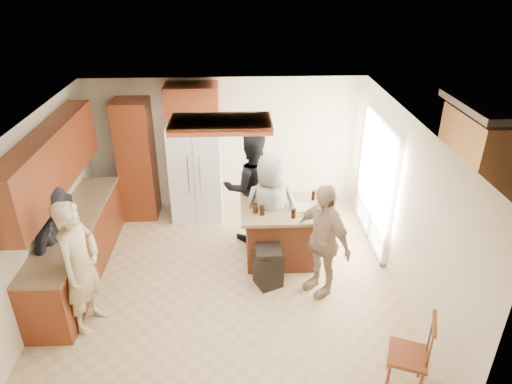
{
  "coord_description": "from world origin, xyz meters",
  "views": [
    {
      "loc": [
        0.21,
        -5.39,
        4.33
      ],
      "look_at": [
        0.47,
        0.78,
        1.15
      ],
      "focal_mm": 32.0,
      "sensor_mm": 36.0,
      "label": 1
    }
  ],
  "objects_px": {
    "person_front_left": "(81,267)",
    "refrigerator": "(196,171)",
    "trash_bin": "(268,267)",
    "person_side_right": "(322,240)",
    "kitchen_island": "(282,232)",
    "spindle_chair": "(410,356)",
    "person_behind_left": "(251,188)",
    "person_behind_right": "(271,208)",
    "person_counter": "(58,244)"
  },
  "relations": [
    {
      "from": "person_behind_right",
      "to": "person_counter",
      "type": "bearing_deg",
      "value": 13.04
    },
    {
      "from": "refrigerator",
      "to": "kitchen_island",
      "type": "height_order",
      "value": "refrigerator"
    },
    {
      "from": "person_behind_right",
      "to": "spindle_chair",
      "type": "bearing_deg",
      "value": 115.24
    },
    {
      "from": "person_front_left",
      "to": "refrigerator",
      "type": "distance_m",
      "value": 3.07
    },
    {
      "from": "person_behind_right",
      "to": "person_behind_left",
      "type": "bearing_deg",
      "value": -66.78
    },
    {
      "from": "person_front_left",
      "to": "person_behind_right",
      "type": "xyz_separation_m",
      "value": [
        2.47,
        1.43,
        -0.02
      ]
    },
    {
      "from": "person_front_left",
      "to": "kitchen_island",
      "type": "distance_m",
      "value": 3.01
    },
    {
      "from": "kitchen_island",
      "to": "trash_bin",
      "type": "distance_m",
      "value": 0.73
    },
    {
      "from": "person_behind_left",
      "to": "spindle_chair",
      "type": "height_order",
      "value": "person_behind_left"
    },
    {
      "from": "person_side_right",
      "to": "kitchen_island",
      "type": "bearing_deg",
      "value": 176.64
    },
    {
      "from": "kitchen_island",
      "to": "refrigerator",
      "type": "bearing_deg",
      "value": 134.64
    },
    {
      "from": "person_front_left",
      "to": "refrigerator",
      "type": "xyz_separation_m",
      "value": [
        1.22,
        2.82,
        -0.01
      ]
    },
    {
      "from": "person_behind_left",
      "to": "refrigerator",
      "type": "xyz_separation_m",
      "value": [
        -0.97,
        0.81,
        -0.06
      ]
    },
    {
      "from": "person_counter",
      "to": "person_behind_left",
      "type": "bearing_deg",
      "value": -59.57
    },
    {
      "from": "refrigerator",
      "to": "trash_bin",
      "type": "relative_size",
      "value": 2.86
    },
    {
      "from": "spindle_chair",
      "to": "person_behind_left",
      "type": "bearing_deg",
      "value": 117.22
    },
    {
      "from": "person_side_right",
      "to": "person_counter",
      "type": "xyz_separation_m",
      "value": [
        -3.62,
        0.05,
        0.01
      ]
    },
    {
      "from": "refrigerator",
      "to": "person_side_right",
      "type": "bearing_deg",
      "value": -49.82
    },
    {
      "from": "person_front_left",
      "to": "spindle_chair",
      "type": "distance_m",
      "value": 4.01
    },
    {
      "from": "person_front_left",
      "to": "trash_bin",
      "type": "distance_m",
      "value": 2.56
    },
    {
      "from": "person_front_left",
      "to": "kitchen_island",
      "type": "xyz_separation_m",
      "value": [
        2.64,
        1.38,
        -0.44
      ]
    },
    {
      "from": "person_behind_right",
      "to": "refrigerator",
      "type": "xyz_separation_m",
      "value": [
        -1.25,
        1.39,
        0.01
      ]
    },
    {
      "from": "person_counter",
      "to": "kitchen_island",
      "type": "height_order",
      "value": "person_counter"
    },
    {
      "from": "person_side_right",
      "to": "person_behind_left",
      "type": "bearing_deg",
      "value": 178.88
    },
    {
      "from": "person_behind_left",
      "to": "person_side_right",
      "type": "xyz_separation_m",
      "value": [
        0.93,
        -1.45,
        -0.11
      ]
    },
    {
      "from": "person_front_left",
      "to": "kitchen_island",
      "type": "height_order",
      "value": "person_front_left"
    },
    {
      "from": "person_behind_right",
      "to": "spindle_chair",
      "type": "xyz_separation_m",
      "value": [
        1.35,
        -2.58,
        -0.44
      ]
    },
    {
      "from": "person_behind_right",
      "to": "trash_bin",
      "type": "relative_size",
      "value": 2.82
    },
    {
      "from": "person_behind_right",
      "to": "kitchen_island",
      "type": "height_order",
      "value": "person_behind_right"
    },
    {
      "from": "person_counter",
      "to": "trash_bin",
      "type": "xyz_separation_m",
      "value": [
        2.89,
        0.09,
        -0.54
      ]
    },
    {
      "from": "person_behind_left",
      "to": "refrigerator",
      "type": "relative_size",
      "value": 1.06
    },
    {
      "from": "refrigerator",
      "to": "kitchen_island",
      "type": "relative_size",
      "value": 1.41
    },
    {
      "from": "person_front_left",
      "to": "trash_bin",
      "type": "xyz_separation_m",
      "value": [
        2.39,
        0.71,
        -0.6
      ]
    },
    {
      "from": "trash_bin",
      "to": "spindle_chair",
      "type": "relative_size",
      "value": 0.63
    },
    {
      "from": "person_behind_left",
      "to": "person_side_right",
      "type": "height_order",
      "value": "person_behind_left"
    },
    {
      "from": "spindle_chair",
      "to": "refrigerator",
      "type": "bearing_deg",
      "value": 123.2
    },
    {
      "from": "person_counter",
      "to": "refrigerator",
      "type": "xyz_separation_m",
      "value": [
        1.72,
        2.21,
        0.04
      ]
    },
    {
      "from": "person_behind_right",
      "to": "person_side_right",
      "type": "bearing_deg",
      "value": 124.74
    },
    {
      "from": "person_behind_left",
      "to": "spindle_chair",
      "type": "xyz_separation_m",
      "value": [
        1.63,
        -3.17,
        -0.5
      ]
    },
    {
      "from": "person_behind_right",
      "to": "spindle_chair",
      "type": "relative_size",
      "value": 1.79
    },
    {
      "from": "kitchen_island",
      "to": "person_counter",
      "type": "bearing_deg",
      "value": -166.35
    },
    {
      "from": "person_counter",
      "to": "refrigerator",
      "type": "relative_size",
      "value": 0.95
    },
    {
      "from": "refrigerator",
      "to": "person_counter",
      "type": "bearing_deg",
      "value": -127.89
    },
    {
      "from": "person_behind_left",
      "to": "person_side_right",
      "type": "distance_m",
      "value": 1.73
    },
    {
      "from": "person_side_right",
      "to": "trash_bin",
      "type": "distance_m",
      "value": 0.92
    },
    {
      "from": "person_behind_left",
      "to": "kitchen_island",
      "type": "relative_size",
      "value": 1.5
    },
    {
      "from": "person_counter",
      "to": "refrigerator",
      "type": "bearing_deg",
      "value": -34.98
    },
    {
      "from": "spindle_chair",
      "to": "person_side_right",
      "type": "bearing_deg",
      "value": 112.04
    },
    {
      "from": "spindle_chair",
      "to": "person_front_left",
      "type": "bearing_deg",
      "value": 163.23
    },
    {
      "from": "person_behind_left",
      "to": "trash_bin",
      "type": "height_order",
      "value": "person_behind_left"
    }
  ]
}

